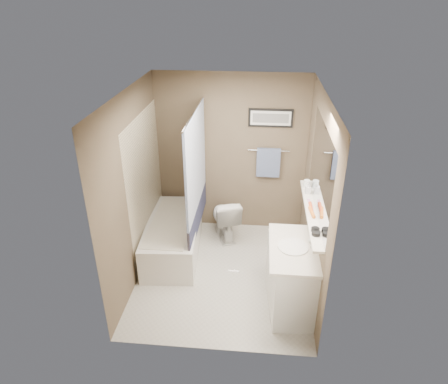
# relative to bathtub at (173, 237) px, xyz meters

# --- Properties ---
(ground) EXTENTS (2.50, 2.50, 0.00)m
(ground) POSITION_rel_bathtub_xyz_m (0.75, -0.43, -0.25)
(ground) COLOR beige
(ground) RESTS_ON ground
(ceiling) EXTENTS (2.20, 2.50, 0.04)m
(ceiling) POSITION_rel_bathtub_xyz_m (0.75, -0.43, 2.13)
(ceiling) COLOR white
(ceiling) RESTS_ON wall_back
(wall_back) EXTENTS (2.20, 0.04, 2.40)m
(wall_back) POSITION_rel_bathtub_xyz_m (0.75, 0.80, 0.95)
(wall_back) COLOR brown
(wall_back) RESTS_ON ground
(wall_front) EXTENTS (2.20, 0.04, 2.40)m
(wall_front) POSITION_rel_bathtub_xyz_m (0.75, -1.66, 0.95)
(wall_front) COLOR brown
(wall_front) RESTS_ON ground
(wall_left) EXTENTS (0.04, 2.50, 2.40)m
(wall_left) POSITION_rel_bathtub_xyz_m (-0.33, -0.43, 0.95)
(wall_left) COLOR brown
(wall_left) RESTS_ON ground
(wall_right) EXTENTS (0.04, 2.50, 2.40)m
(wall_right) POSITION_rel_bathtub_xyz_m (1.83, -0.43, 0.95)
(wall_right) COLOR brown
(wall_right) RESTS_ON ground
(tile_surround) EXTENTS (0.02, 1.55, 2.00)m
(tile_surround) POSITION_rel_bathtub_xyz_m (-0.34, 0.07, 0.75)
(tile_surround) COLOR beige
(tile_surround) RESTS_ON wall_left
(curtain_rod) EXTENTS (0.02, 1.55, 0.02)m
(curtain_rod) POSITION_rel_bathtub_xyz_m (0.35, 0.07, 1.80)
(curtain_rod) COLOR silver
(curtain_rod) RESTS_ON wall_left
(curtain_upper) EXTENTS (0.03, 1.45, 1.28)m
(curtain_upper) POSITION_rel_bathtub_xyz_m (0.35, 0.07, 1.15)
(curtain_upper) COLOR silver
(curtain_upper) RESTS_ON curtain_rod
(curtain_lower) EXTENTS (0.03, 1.45, 0.36)m
(curtain_lower) POSITION_rel_bathtub_xyz_m (0.35, 0.07, 0.33)
(curtain_lower) COLOR #282B4B
(curtain_lower) RESTS_ON curtain_rod
(mirror) EXTENTS (0.02, 1.60, 1.00)m
(mirror) POSITION_rel_bathtub_xyz_m (1.84, -0.58, 1.37)
(mirror) COLOR silver
(mirror) RESTS_ON wall_right
(shelf) EXTENTS (0.12, 1.60, 0.03)m
(shelf) POSITION_rel_bathtub_xyz_m (1.79, -0.58, 0.85)
(shelf) COLOR silver
(shelf) RESTS_ON wall_right
(towel_bar) EXTENTS (0.60, 0.02, 0.02)m
(towel_bar) POSITION_rel_bathtub_xyz_m (1.30, 0.78, 1.05)
(towel_bar) COLOR silver
(towel_bar) RESTS_ON wall_back
(towel) EXTENTS (0.34, 0.05, 0.44)m
(towel) POSITION_rel_bathtub_xyz_m (1.30, 0.76, 0.87)
(towel) COLOR #8195BC
(towel) RESTS_ON towel_bar
(art_frame) EXTENTS (0.62, 0.02, 0.26)m
(art_frame) POSITION_rel_bathtub_xyz_m (1.30, 0.80, 1.53)
(art_frame) COLOR black
(art_frame) RESTS_ON wall_back
(art_mat) EXTENTS (0.56, 0.00, 0.20)m
(art_mat) POSITION_rel_bathtub_xyz_m (1.30, 0.78, 1.53)
(art_mat) COLOR white
(art_mat) RESTS_ON art_frame
(art_image) EXTENTS (0.50, 0.00, 0.13)m
(art_image) POSITION_rel_bathtub_xyz_m (1.30, 0.78, 1.53)
(art_image) COLOR #595959
(art_image) RESTS_ON art_mat
(door) EXTENTS (0.80, 0.02, 2.00)m
(door) POSITION_rel_bathtub_xyz_m (1.30, -1.68, 0.75)
(door) COLOR silver
(door) RESTS_ON wall_front
(door_handle) EXTENTS (0.10, 0.02, 0.02)m
(door_handle) POSITION_rel_bathtub_xyz_m (0.97, -1.62, 0.75)
(door_handle) COLOR silver
(door_handle) RESTS_ON door
(bathtub) EXTENTS (0.81, 1.55, 0.50)m
(bathtub) POSITION_rel_bathtub_xyz_m (0.00, 0.00, 0.00)
(bathtub) COLOR white
(bathtub) RESTS_ON ground
(tub_rim) EXTENTS (0.56, 1.36, 0.02)m
(tub_rim) POSITION_rel_bathtub_xyz_m (-0.00, 0.00, 0.25)
(tub_rim) COLOR beige
(tub_rim) RESTS_ON bathtub
(toilet) EXTENTS (0.56, 0.73, 0.66)m
(toilet) POSITION_rel_bathtub_xyz_m (0.69, 0.47, 0.08)
(toilet) COLOR white
(toilet) RESTS_ON ground
(vanity) EXTENTS (0.58, 0.94, 0.80)m
(vanity) POSITION_rel_bathtub_xyz_m (1.60, -0.94, 0.15)
(vanity) COLOR white
(vanity) RESTS_ON ground
(countertop) EXTENTS (0.54, 0.96, 0.04)m
(countertop) POSITION_rel_bathtub_xyz_m (1.59, -0.94, 0.57)
(countertop) COLOR silver
(countertop) RESTS_ON vanity
(sink_basin) EXTENTS (0.34, 0.34, 0.01)m
(sink_basin) POSITION_rel_bathtub_xyz_m (1.58, -0.94, 0.60)
(sink_basin) COLOR white
(sink_basin) RESTS_ON countertop
(faucet_spout) EXTENTS (0.02, 0.02, 0.10)m
(faucet_spout) POSITION_rel_bathtub_xyz_m (1.78, -0.94, 0.64)
(faucet_spout) COLOR white
(faucet_spout) RESTS_ON countertop
(faucet_knob) EXTENTS (0.05, 0.05, 0.05)m
(faucet_knob) POSITION_rel_bathtub_xyz_m (1.78, -0.84, 0.62)
(faucet_knob) COLOR silver
(faucet_knob) RESTS_ON countertop
(candle_bowl_near) EXTENTS (0.09, 0.09, 0.04)m
(candle_bowl_near) POSITION_rel_bathtub_xyz_m (1.79, -1.09, 0.89)
(candle_bowl_near) COLOR black
(candle_bowl_near) RESTS_ON shelf
(candle_bowl_far) EXTENTS (0.09, 0.09, 0.04)m
(candle_bowl_far) POSITION_rel_bathtub_xyz_m (1.79, -1.02, 0.89)
(candle_bowl_far) COLOR black
(candle_bowl_far) RESTS_ON shelf
(hair_brush_front) EXTENTS (0.07, 0.22, 0.04)m
(hair_brush_front) POSITION_rel_bathtub_xyz_m (1.79, -0.66, 0.89)
(hair_brush_front) COLOR orange
(hair_brush_front) RESTS_ON shelf
(hair_brush_back) EXTENTS (0.04, 0.22, 0.04)m
(hair_brush_back) POSITION_rel_bathtub_xyz_m (1.79, -0.55, 0.89)
(hair_brush_back) COLOR #D4471E
(hair_brush_back) RESTS_ON shelf
(pink_comb) EXTENTS (0.05, 0.16, 0.01)m
(pink_comb) POSITION_rel_bathtub_xyz_m (1.79, -0.39, 0.87)
(pink_comb) COLOR #CA7BA6
(pink_comb) RESTS_ON shelf
(glass_jar) EXTENTS (0.08, 0.08, 0.10)m
(glass_jar) POSITION_rel_bathtub_xyz_m (1.79, 0.01, 0.92)
(glass_jar) COLOR white
(glass_jar) RESTS_ON shelf
(soap_bottle) EXTENTS (0.07, 0.07, 0.14)m
(soap_bottle) POSITION_rel_bathtub_xyz_m (1.79, -0.15, 0.94)
(soap_bottle) COLOR #999999
(soap_bottle) RESTS_ON shelf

